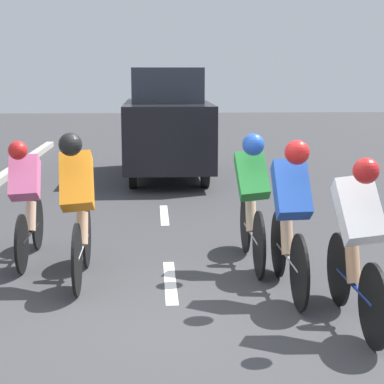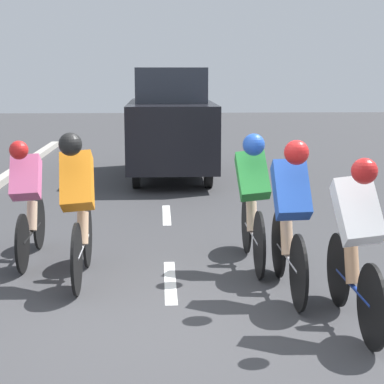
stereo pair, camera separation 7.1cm
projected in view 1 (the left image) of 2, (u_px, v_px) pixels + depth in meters
The scene contains 9 objects.
ground_plane at pixel (174, 323), 5.58m from camera, with size 60.00×60.00×0.00m, color #38383A.
lane_stripe_mid at pixel (170, 281), 6.68m from camera, with size 0.12×1.40×0.01m, color white.
lane_stripe_far at pixel (164, 215), 9.82m from camera, with size 0.12×1.40×0.01m, color white.
cyclist_green at pixel (252, 197), 7.08m from camera, with size 0.37×1.72×1.52m.
cyclist_orange at pixel (78, 204), 6.53m from camera, with size 0.36×1.67×1.58m.
cyclist_pink at pixel (26, 199), 7.25m from camera, with size 0.35×1.64×1.43m.
cyclist_white at pixel (357, 240), 5.34m from camera, with size 0.38×1.65×1.50m.
cyclist_blue at pixel (291, 214), 6.16m from camera, with size 0.33×1.70×1.55m.
support_car at pixel (167, 124), 13.18m from camera, with size 1.70×3.87×2.25m.
Camera 1 is at (0.17, 5.28, 2.14)m, focal length 60.00 mm.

